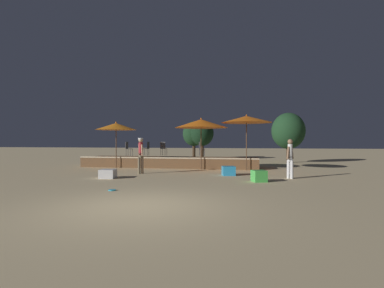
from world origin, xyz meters
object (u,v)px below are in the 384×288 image
Objects in this scene: cube_seat_2 at (259,176)px; patio_umbrella_1 at (116,126)px; bistro_chair_2 at (163,147)px; cube_seat_0 at (229,171)px; patio_umbrella_0 at (201,124)px; bistro_chair_1 at (147,147)px; background_tree_2 at (194,134)px; person_1 at (290,157)px; person_0 at (141,153)px; background_tree_0 at (288,131)px; bistro_chair_0 at (201,147)px; background_tree_1 at (202,133)px; bistro_chair_3 at (128,147)px; frisbee_disc at (112,190)px; cube_seat_1 at (108,174)px; patio_umbrella_2 at (246,119)px.

patio_umbrella_1 is at bearing 150.93° from cube_seat_2.
cube_seat_2 is 0.74× the size of bistro_chair_2.
patio_umbrella_0 is at bearing 123.66° from cube_seat_0.
bistro_chair_1 is 8.30m from background_tree_2.
patio_umbrella_0 is at bearing 0.68° from person_1.
person_0 is 0.48× the size of background_tree_0.
bistro_chair_0 is at bearing 21.85° from patio_umbrella_1.
background_tree_1 is at bearing 162.50° from background_tree_0.
background_tree_2 reaches higher than bistro_chair_3.
bistro_chair_2 is at bearing 96.41° from bistro_chair_1.
patio_umbrella_0 is 0.88× the size of background_tree_2.
bistro_chair_1 is at bearing 59.59° from patio_umbrella_1.
background_tree_2 is (-2.29, 10.12, -0.34)m from patio_umbrella_0.
cube_seat_0 is 0.78× the size of bistro_chair_2.
patio_umbrella_1 is at bearing 96.60° from bistro_chair_0.
bistro_chair_3 is at bearing 109.88° from frisbee_disc.
patio_umbrella_1 is at bearing 18.64° from person_1.
patio_umbrella_1 is (-5.14, -0.03, -0.12)m from patio_umbrella_0.
background_tree_1 is at bearing 108.19° from cube_seat_2.
background_tree_1 is (1.28, 11.40, 1.26)m from person_0.
bistro_chair_1 and bistro_chair_3 have the same top height.
cube_seat_0 is 0.98× the size of cube_seat_1.
patio_umbrella_1 is at bearing -29.65° from bistro_chair_1.
bistro_chair_3 is (-7.97, 5.78, 0.98)m from cube_seat_2.
patio_umbrella_0 is 2.38m from bistro_chair_0.
background_tree_0 is (8.89, 11.23, 2.17)m from cube_seat_1.
person_1 is at bearing -36.98° from patio_umbrella_0.
patio_umbrella_2 is 6.03m from person_0.
patio_umbrella_0 is 0.81× the size of background_tree_0.
patio_umbrella_0 reaches higher than cube_seat_1.
cube_seat_0 is 10.16m from background_tree_0.
bistro_chair_0 is at bearing 117.63° from cube_seat_2.
person_1 is 15.07m from background_tree_2.
patio_umbrella_2 reaches higher than cube_seat_0.
frisbee_disc is (-1.71, -7.65, -2.58)m from patio_umbrella_0.
patio_umbrella_0 reaches higher than person_1.
background_tree_2 is (-5.35, 14.70, 2.03)m from cube_seat_2.
patio_umbrella_2 is 0.83× the size of background_tree_0.
bistro_chair_1 is 1.07m from bistro_chair_2.
patio_umbrella_2 is 6.96m from bistro_chair_1.
bistro_chair_1 is at bearing -101.45° from background_tree_2.
frisbee_disc is at bearing -91.38° from background_tree_1.
person_1 reaches higher than cube_seat_1.
bistro_chair_2 reaches higher than frisbee_disc.
person_1 is 13.41m from background_tree_1.
person_0 is at bearing -46.09° from patio_umbrella_1.
background_tree_2 reaches higher than person_1.
person_1 reaches higher than bistro_chair_3.
bistro_chair_2 is (-4.58, 4.75, 0.99)m from cube_seat_0.
bistro_chair_3 is (-2.05, -0.96, 0.00)m from bistro_chair_2.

